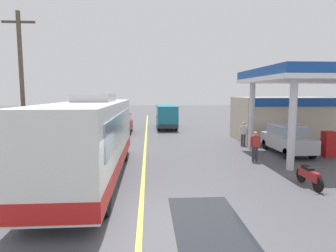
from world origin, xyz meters
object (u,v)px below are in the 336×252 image
at_px(coach_bus_main, 92,140).
at_px(minibus_opposing_lane, 166,114).
at_px(pedestrian_by_shop, 255,145).
at_px(motorcycle_parked_forecourt, 309,176).
at_px(car_at_pump, 287,137).
at_px(pedestrian_near_pump, 243,133).
at_px(car_trailing_behind_bus, 122,122).

bearing_deg(coach_bus_main, minibus_opposing_lane, 76.33).
bearing_deg(pedestrian_by_shop, coach_bus_main, -162.49).
height_order(motorcycle_parked_forecourt, pedestrian_by_shop, pedestrian_by_shop).
distance_m(car_at_pump, pedestrian_by_shop, 3.33).
bearing_deg(coach_bus_main, car_at_pump, 22.44).
height_order(minibus_opposing_lane, pedestrian_near_pump, minibus_opposing_lane).
relative_size(pedestrian_near_pump, car_trailing_behind_bus, 0.40).
bearing_deg(coach_bus_main, motorcycle_parked_forecourt, -10.82).
relative_size(coach_bus_main, motorcycle_parked_forecourt, 6.13).
height_order(pedestrian_near_pump, car_trailing_behind_bus, car_trailing_behind_bus).
bearing_deg(pedestrian_near_pump, minibus_opposing_lane, 115.01).
relative_size(motorcycle_parked_forecourt, car_trailing_behind_bus, 0.43).
bearing_deg(car_trailing_behind_bus, car_at_pump, -41.49).
xyz_separation_m(minibus_opposing_lane, motorcycle_parked_forecourt, (4.51, -19.37, -1.03)).
height_order(coach_bus_main, pedestrian_by_shop, coach_bus_main).
xyz_separation_m(minibus_opposing_lane, pedestrian_near_pump, (4.85, -10.40, -0.54)).
relative_size(minibus_opposing_lane, pedestrian_near_pump, 3.69).
distance_m(motorcycle_parked_forecourt, car_trailing_behind_bus, 18.21).
relative_size(car_at_pump, minibus_opposing_lane, 0.69).
bearing_deg(minibus_opposing_lane, car_at_pump, -63.20).
height_order(coach_bus_main, minibus_opposing_lane, coach_bus_main).
distance_m(coach_bus_main, car_trailing_behind_bus, 14.24).
bearing_deg(car_at_pump, pedestrian_near_pump, 123.03).
distance_m(motorcycle_parked_forecourt, pedestrian_near_pump, 8.99).
bearing_deg(minibus_opposing_lane, car_trailing_behind_bus, -141.32).
xyz_separation_m(motorcycle_parked_forecourt, pedestrian_near_pump, (0.34, 8.97, 0.49)).
relative_size(coach_bus_main, pedestrian_near_pump, 6.65).
bearing_deg(car_at_pump, minibus_opposing_lane, 116.80).
height_order(pedestrian_by_shop, car_trailing_behind_bus, car_trailing_behind_bus).
xyz_separation_m(car_at_pump, car_trailing_behind_bus, (-10.97, 9.70, 0.00)).
bearing_deg(pedestrian_by_shop, motorcycle_parked_forecourt, -82.23).
bearing_deg(motorcycle_parked_forecourt, coach_bus_main, 169.18).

